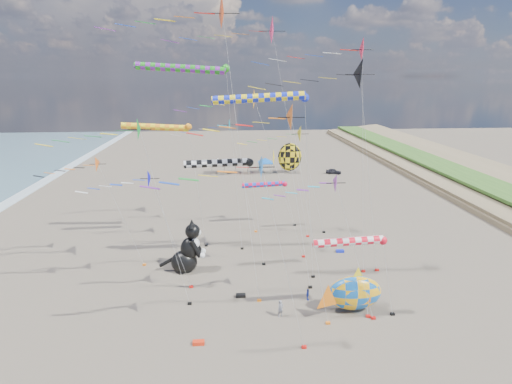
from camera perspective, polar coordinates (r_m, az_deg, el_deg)
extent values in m
plane|color=brown|center=(30.54, 5.58, -24.52)|extent=(260.00, 260.00, 0.00)
cone|color=#0E9DB5|center=(49.57, -2.90, 9.60)|extent=(1.62, 1.73, 1.79)
cylinder|color=#B2B2B2|center=(50.93, -1.41, 1.66)|extent=(2.48, 0.02, 14.22)
cube|color=black|center=(53.19, -0.03, -5.64)|extent=(0.36, 0.24, 0.20)
cone|color=purple|center=(31.59, 14.69, 0.70)|extent=(1.66, 1.78, 1.83)
cylinder|color=#B2B2B2|center=(33.91, 15.60, -8.87)|extent=(2.02, 0.02, 11.74)
cube|color=black|center=(36.99, 16.42, -16.88)|extent=(0.36, 0.24, 0.20)
cone|color=orange|center=(29.13, 7.74, 10.58)|extent=(2.04, 2.18, 2.25)
cylinder|color=#B2B2B2|center=(31.36, 9.09, -5.20)|extent=(2.19, 0.02, 17.11)
cube|color=black|center=(35.55, 10.24, -17.92)|extent=(0.36, 0.24, 0.20)
cone|color=black|center=(39.44, 15.13, 15.98)|extent=(2.83, 3.03, 3.12)
cylinder|color=#B2B2B2|center=(41.14, 16.07, 1.72)|extent=(3.02, 0.02, 20.11)
cube|color=black|center=(45.09, 16.89, -10.59)|extent=(0.36, 0.24, 0.20)
cone|color=#FF9C14|center=(41.54, 2.55, 13.14)|extent=(2.20, 2.35, 2.43)
cylinder|color=#B2B2B2|center=(43.18, 4.81, 1.32)|extent=(3.68, 0.02, 17.69)
cube|color=black|center=(46.51, 6.81, -9.11)|extent=(0.36, 0.24, 0.20)
cone|color=#100FC4|center=(36.79, -13.48, 2.05)|extent=(1.78, 1.90, 1.96)
cylinder|color=#B2B2B2|center=(38.34, -11.28, -6.03)|extent=(2.26, 0.02, 11.19)
cube|color=black|center=(40.59, -9.24, -13.21)|extent=(0.36, 0.24, 0.20)
cone|color=orange|center=(42.96, -20.11, 3.71)|extent=(1.71, 1.83, 1.89)
cylinder|color=#B2B2B2|center=(44.13, -17.82, -3.42)|extent=(2.56, 0.02, 11.33)
cube|color=black|center=(45.95, -15.66, -9.96)|extent=(0.36, 0.24, 0.20)
cone|color=#0F8A2D|center=(33.08, -15.52, 8.78)|extent=(1.90, 2.04, 2.10)
cylinder|color=#B2B2B2|center=(34.72, -12.31, -4.26)|extent=(2.77, 0.02, 15.95)
cube|color=black|center=(38.00, -9.45, -15.43)|extent=(0.36, 0.24, 0.20)
cone|color=blue|center=(26.25, 2.74, 3.96)|extent=(1.74, 1.86, 1.92)
cylinder|color=#B2B2B2|center=(28.80, 4.97, -10.08)|extent=(2.44, 0.02, 14.34)
cube|color=black|center=(32.73, 6.89, -21.13)|extent=(0.36, 0.24, 0.20)
cone|color=red|center=(39.21, 14.71, 19.06)|extent=(2.07, 2.22, 2.29)
cylinder|color=#B2B2B2|center=(40.43, 14.91, 3.08)|extent=(1.99, 0.02, 22.19)
cube|color=black|center=(44.46, 15.09, -10.84)|extent=(0.36, 0.24, 0.20)
cone|color=red|center=(32.60, -4.66, 24.28)|extent=(2.70, 2.89, 2.98)
cylinder|color=#B2B2B2|center=(33.20, -1.83, 2.89)|extent=(2.75, 0.02, 24.50)
cube|color=black|center=(37.96, 0.47, -15.22)|extent=(0.36, 0.24, 0.20)
cone|color=#EE225A|center=(47.92, 4.76, 22.01)|extent=(3.08, 3.30, 3.40)
cylinder|color=#B2B2B2|center=(48.50, 6.17, 7.21)|extent=(3.02, 0.02, 24.79)
cube|color=black|center=(52.12, 7.39, -6.26)|extent=(0.36, 0.24, 0.20)
cone|color=yellow|center=(49.89, 7.83, 8.20)|extent=(2.25, 2.41, 2.48)
cylinder|color=#B2B2B2|center=(51.44, 8.78, 0.96)|extent=(2.27, 0.02, 13.08)
cube|color=black|center=(53.73, 9.66, -5.66)|extent=(0.36, 0.24, 0.20)
cylinder|color=red|center=(53.27, 1.07, 1.08)|extent=(5.76, 0.67, 0.67)
sphere|color=red|center=(53.62, 4.13, 1.14)|extent=(0.70, 0.70, 0.70)
cylinder|color=#B2B2B2|center=(54.59, 4.85, -1.88)|extent=(1.52, 0.02, 6.01)
cube|color=black|center=(55.68, 5.54, -4.70)|extent=(0.36, 0.24, 0.20)
cylinder|color=black|center=(40.49, -5.60, 4.13)|extent=(6.62, 0.78, 0.78)
sphere|color=black|center=(40.55, -0.91, 4.23)|extent=(0.82, 0.82, 0.82)
cylinder|color=#B2B2B2|center=(42.17, 0.15, -3.41)|extent=(1.52, 0.02, 11.48)
cube|color=black|center=(44.44, 1.12, -10.25)|extent=(0.36, 0.24, 0.20)
cylinder|color=#1C8E19|center=(44.14, -10.72, 16.97)|extent=(9.40, 0.81, 0.81)
sphere|color=#1C8E19|center=(43.92, -4.33, 17.20)|extent=(0.85, 0.85, 0.85)
cylinder|color=#B2B2B2|center=(44.95, -3.09, 3.92)|extent=(1.52, 0.02, 20.69)
cube|color=black|center=(48.20, -2.01, -8.05)|extent=(0.36, 0.24, 0.20)
cylinder|color=red|center=(33.34, 13.02, -6.91)|extent=(5.77, 0.69, 0.69)
sphere|color=red|center=(34.30, 17.66, -6.61)|extent=(0.72, 0.72, 0.72)
cylinder|color=#B2B2B2|center=(36.04, 18.30, -11.71)|extent=(1.52, 0.02, 7.05)
cube|color=black|center=(37.99, 18.92, -16.17)|extent=(0.36, 0.24, 0.20)
cylinder|color=orange|center=(46.10, -14.18, 8.99)|extent=(7.25, 0.73, 0.73)
sphere|color=orange|center=(45.64, -9.64, 9.18)|extent=(0.76, 0.76, 0.76)
cylinder|color=#B2B2B2|center=(47.00, -8.31, 0.42)|extent=(1.52, 0.02, 14.49)
cube|color=black|center=(49.36, -7.10, -7.57)|extent=(0.36, 0.24, 0.20)
cylinder|color=#1428D0|center=(36.54, 0.36, 13.29)|extent=(8.35, 0.77, 0.77)
sphere|color=#1428D0|center=(37.12, 6.96, 13.23)|extent=(0.81, 0.81, 0.81)
cylinder|color=#B2B2B2|center=(38.79, 7.60, -0.22)|extent=(1.52, 0.02, 18.04)
cube|color=black|center=(42.31, 8.16, -11.86)|extent=(0.36, 0.24, 0.20)
ellipsoid|color=yellow|center=(37.48, 4.85, 4.99)|extent=(2.20, 0.40, 2.64)
cone|color=yellow|center=(37.27, 2.57, 4.97)|extent=(0.12, 1.80, 1.80)
cylinder|color=#B2B2B2|center=(38.44, 6.34, -4.57)|extent=(2.03, 2.03, 12.65)
cube|color=black|center=(40.38, 7.76, -13.31)|extent=(0.36, 0.24, 0.20)
ellipsoid|color=blue|center=(36.71, 13.88, -13.82)|extent=(5.08, 3.26, 3.15)
cone|color=orange|center=(35.99, 9.62, -14.20)|extent=(2.24, 0.83, 2.31)
cone|color=yellow|center=(36.02, 14.38, -11.61)|extent=(1.63, 0.62, 1.68)
cylinder|color=#B2B2B2|center=(37.25, 15.72, -15.58)|extent=(0.31, 1.04, 1.31)
cube|color=red|center=(37.10, 15.72, -16.72)|extent=(0.36, 0.24, 0.20)
imported|color=slate|center=(35.64, 3.53, -16.30)|extent=(0.66, 0.56, 1.52)
imported|color=#17753E|center=(38.29, 11.21, -14.46)|extent=(0.56, 0.44, 1.13)
imported|color=#2134A5|center=(38.24, 7.40, -14.32)|extent=(0.54, 0.70, 1.11)
cube|color=red|center=(33.16, -8.21, -20.53)|extent=(0.90, 0.44, 0.30)
cube|color=#1423CA|center=(48.38, 11.90, -8.25)|extent=(0.90, 0.44, 0.30)
cube|color=black|center=(38.60, -2.19, -14.57)|extent=(0.90, 0.44, 0.30)
cube|color=white|center=(84.61, -5.44, 4.09)|extent=(3.00, 3.00, 0.15)
pyramid|color=white|center=(84.40, -5.46, 4.79)|extent=(4.20, 4.20, 1.00)
cylinder|color=#999999|center=(83.62, -6.32, 3.11)|extent=(0.08, 0.08, 2.20)
cylinder|color=#999999|center=(83.58, -4.54, 3.15)|extent=(0.08, 0.08, 2.20)
cylinder|color=#999999|center=(86.16, -6.27, 3.50)|extent=(0.08, 0.08, 2.20)
cylinder|color=#999999|center=(86.11, -4.54, 3.54)|extent=(0.08, 0.08, 2.20)
cube|color=red|center=(84.67, -2.05, 4.16)|extent=(3.00, 3.00, 0.15)
pyramid|color=red|center=(84.46, -2.05, 4.86)|extent=(4.20, 4.20, 1.00)
cylinder|color=#999999|center=(83.61, -2.89, 3.19)|extent=(0.08, 0.08, 2.20)
cylinder|color=#999999|center=(83.72, -1.11, 3.22)|extent=(0.08, 0.08, 2.20)
cylinder|color=#999999|center=(86.14, -2.94, 3.58)|extent=(0.08, 0.08, 2.20)
cylinder|color=#999999|center=(86.25, -1.21, 3.61)|extent=(0.08, 0.08, 2.20)
cube|color=blue|center=(85.02, 1.33, 4.22)|extent=(3.00, 3.00, 0.15)
pyramid|color=blue|center=(84.81, 1.34, 4.91)|extent=(4.20, 4.20, 1.00)
cylinder|color=#999999|center=(83.89, 0.53, 3.25)|extent=(0.08, 0.08, 2.20)
cylinder|color=#999999|center=(84.15, 2.30, 3.28)|extent=(0.08, 0.08, 2.20)
cylinder|color=#999999|center=(86.41, 0.38, 3.64)|extent=(0.08, 0.08, 2.20)
cylinder|color=#999999|center=(86.67, 2.10, 3.67)|extent=(0.08, 0.08, 2.20)
cube|color=white|center=(85.67, 4.67, 4.26)|extent=(3.00, 3.00, 0.15)
pyramid|color=white|center=(85.46, 4.69, 4.95)|extent=(4.20, 4.20, 1.00)
cylinder|color=#999999|center=(84.46, 3.92, 3.31)|extent=(0.08, 0.08, 2.20)
cylinder|color=#999999|center=(84.88, 5.66, 3.33)|extent=(0.08, 0.08, 2.20)
cylinder|color=#999999|center=(86.97, 3.67, 3.69)|extent=(0.08, 0.08, 2.20)
cylinder|color=#999999|center=(87.38, 5.36, 3.71)|extent=(0.08, 0.08, 2.20)
imported|color=#26262D|center=(86.11, 11.01, 2.92)|extent=(3.45, 2.13, 1.10)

